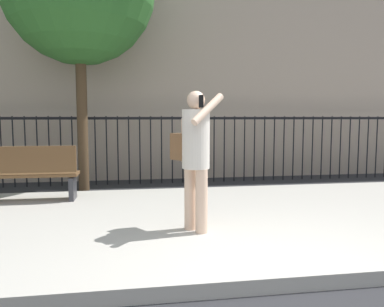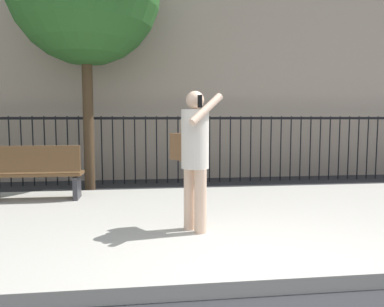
% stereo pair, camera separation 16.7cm
% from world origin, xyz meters
% --- Properties ---
extents(ground_plane, '(60.00, 60.00, 0.00)m').
position_xyz_m(ground_plane, '(0.00, 0.00, 0.00)').
color(ground_plane, '#28282B').
extents(sidewalk, '(28.00, 4.40, 0.15)m').
position_xyz_m(sidewalk, '(0.00, 2.20, 0.07)').
color(sidewalk, '#B2ADA3').
rests_on(sidewalk, ground).
extents(iron_fence, '(12.03, 0.04, 1.60)m').
position_xyz_m(iron_fence, '(0.00, 5.90, 1.02)').
color(iron_fence, black).
rests_on(iron_fence, ground).
extents(pedestrian_on_phone, '(0.64, 0.72, 1.74)m').
position_xyz_m(pedestrian_on_phone, '(-0.57, 1.53, 1.16)').
color(pedestrian_on_phone, beige).
rests_on(pedestrian_on_phone, sidewalk).
extents(street_bench, '(1.60, 0.45, 0.95)m').
position_xyz_m(street_bench, '(-3.06, 3.58, 0.65)').
color(street_bench, brown).
rests_on(street_bench, sidewalk).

